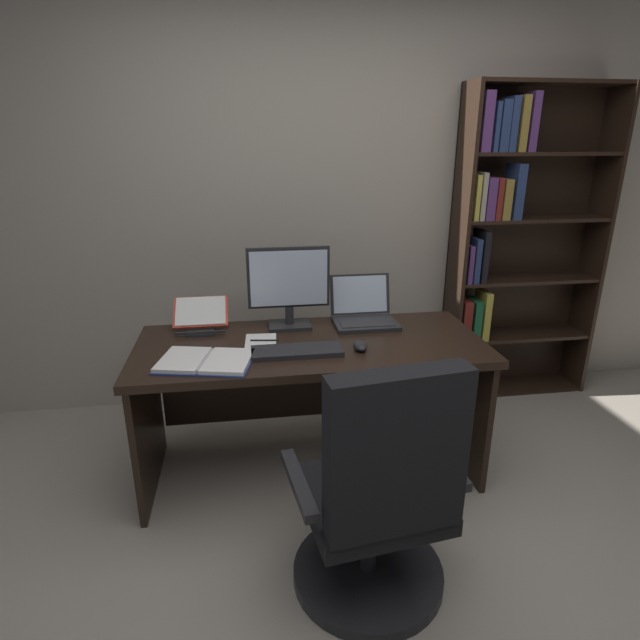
{
  "coord_description": "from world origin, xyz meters",
  "views": [
    {
      "loc": [
        -0.54,
        -1.35,
        1.67
      ],
      "look_at": [
        -0.21,
        0.9,
        0.86
      ],
      "focal_mm": 28.64,
      "sensor_mm": 36.0,
      "label": 1
    }
  ],
  "objects": [
    {
      "name": "pen",
      "position": [
        -0.47,
        0.97,
        0.75
      ],
      "size": [
        0.14,
        0.03,
        0.01
      ],
      "primitive_type": "cylinder",
      "rotation": [
        0.0,
        1.57,
        -0.14
      ],
      "color": "black",
      "rests_on": "notepad"
    },
    {
      "name": "ground_plane",
      "position": [
        0.0,
        0.0,
        0.0
      ],
      "size": [
        6.79,
        6.79,
        0.0
      ],
      "primitive_type": "plane",
      "color": "#9E9384"
    },
    {
      "name": "reading_stand_with_book",
      "position": [
        -0.79,
        1.23,
        0.8
      ],
      "size": [
        0.28,
        0.24,
        0.15
      ],
      "color": "#232326",
      "rests_on": "desk"
    },
    {
      "name": "notepad",
      "position": [
        -0.49,
        0.97,
        0.74
      ],
      "size": [
        0.16,
        0.22,
        0.01
      ],
      "primitive_type": "cube",
      "rotation": [
        0.0,
        0.0,
        -0.06
      ],
      "color": "white",
      "rests_on": "desk"
    },
    {
      "name": "office_chair",
      "position": [
        -0.11,
        0.11,
        0.42
      ],
      "size": [
        0.65,
        0.6,
        1.0
      ],
      "rotation": [
        0.0,
        0.0,
        0.13
      ],
      "color": "#232326",
      "rests_on": "ground"
    },
    {
      "name": "wall_back",
      "position": [
        0.0,
        1.89,
        1.43
      ],
      "size": [
        5.13,
        0.12,
        2.85
      ],
      "primitive_type": "cube",
      "color": "#A89E8E",
      "rests_on": "ground"
    },
    {
      "name": "keyboard",
      "position": [
        -0.33,
        0.82,
        0.74
      ],
      "size": [
        0.42,
        0.15,
        0.02
      ],
      "primitive_type": "cube",
      "color": "#232326",
      "rests_on": "desk"
    },
    {
      "name": "laptop",
      "position": [
        0.07,
        1.19,
        0.78
      ],
      "size": [
        0.33,
        0.3,
        0.24
      ],
      "color": "#232326",
      "rests_on": "desk"
    },
    {
      "name": "bookshelf",
      "position": [
        1.15,
        1.69,
        1.04
      ],
      "size": [
        0.98,
        0.27,
        1.99
      ],
      "color": "black",
      "rests_on": "ground"
    },
    {
      "name": "monitor",
      "position": [
        -0.33,
        1.18,
        0.94
      ],
      "size": [
        0.43,
        0.16,
        0.43
      ],
      "color": "#232326",
      "rests_on": "desk"
    },
    {
      "name": "computer_mouse",
      "position": [
        -0.03,
        0.82,
        0.75
      ],
      "size": [
        0.06,
        0.1,
        0.04
      ],
      "primitive_type": "ellipsoid",
      "color": "#232326",
      "rests_on": "desk"
    },
    {
      "name": "open_binder",
      "position": [
        -0.74,
        0.77,
        0.74
      ],
      "size": [
        0.46,
        0.36,
        0.02
      ],
      "rotation": [
        0.0,
        0.0,
        -0.22
      ],
      "color": "navy",
      "rests_on": "desk"
    },
    {
      "name": "desk",
      "position": [
        -0.25,
        1.03,
        0.53
      ],
      "size": [
        1.7,
        0.72,
        0.73
      ],
      "color": "black",
      "rests_on": "ground"
    }
  ]
}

